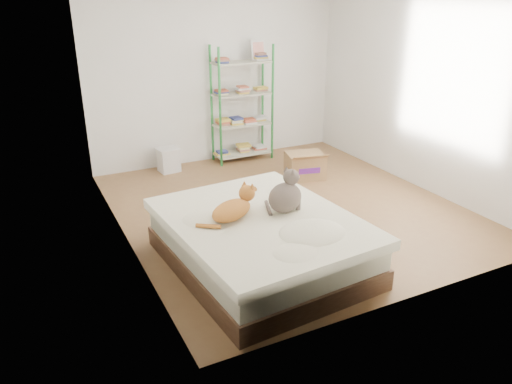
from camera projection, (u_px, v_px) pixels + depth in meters
room at (290, 99)px, 5.48m from camera, size 3.81×4.21×2.61m
bed at (261, 242)px, 4.65m from camera, size 1.70×2.06×0.50m
orange_cat at (231, 208)px, 4.48m from camera, size 0.61×0.49×0.22m
grey_cat at (285, 191)px, 4.60m from camera, size 0.41×0.37×0.41m
shelf_unit at (243, 108)px, 7.35m from camera, size 0.88×0.36×1.74m
cardboard_box at (305, 165)px, 6.84m from camera, size 0.57×0.57×0.40m
white_bin at (169, 160)px, 7.08m from camera, size 0.33×0.30×0.34m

